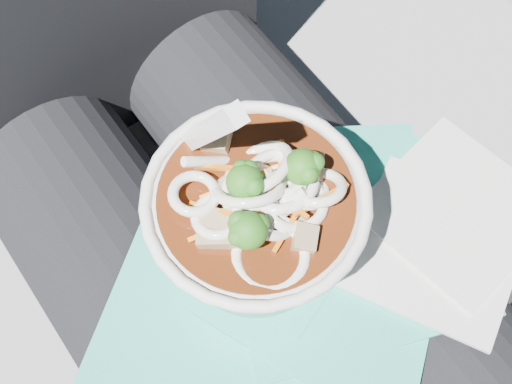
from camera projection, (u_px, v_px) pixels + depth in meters
stone_ledge at (190, 268)px, 0.97m from camera, size 1.04×0.58×0.42m
lap at (252, 283)px, 0.66m from camera, size 0.34×0.48×0.16m
person_body at (195, 196)px, 0.66m from camera, size 0.34×0.94×0.98m
plastic_bag at (304, 274)px, 0.57m from camera, size 0.37×0.28×0.01m
napkins at (445, 232)px, 0.57m from camera, size 0.19×0.17×0.01m
udon_bowl at (257, 218)px, 0.52m from camera, size 0.19×0.19×0.21m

